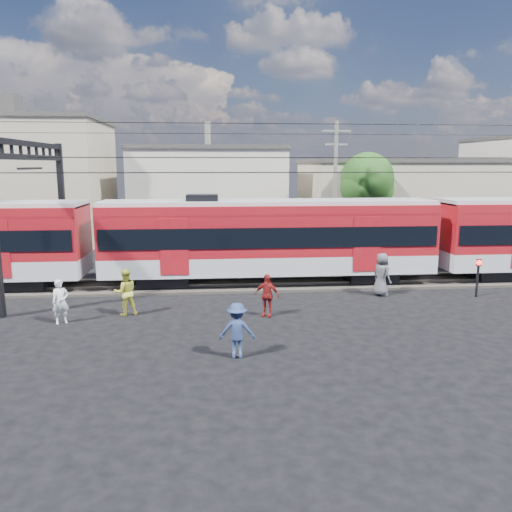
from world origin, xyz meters
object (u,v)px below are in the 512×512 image
object	(u,v)px
commuter_train	(273,236)
pedestrian_c	(237,330)
pedestrian_a	(61,302)
crossing_signal	(478,271)

from	to	relation	value
commuter_train	pedestrian_c	xyz separation A→B (m)	(-2.24, -9.41, -1.53)
pedestrian_a	crossing_signal	size ratio (longest dim) A/B	0.97
pedestrian_a	pedestrian_c	distance (m)	7.53
pedestrian_a	crossing_signal	xyz separation A→B (m)	(17.51, 2.26, 0.37)
pedestrian_c	crossing_signal	size ratio (longest dim) A/B	1.00
pedestrian_a	crossing_signal	bearing A→B (deg)	-21.23
pedestrian_c	pedestrian_a	bearing A→B (deg)	-26.97
crossing_signal	pedestrian_c	bearing A→B (deg)	-150.78
pedestrian_c	crossing_signal	xyz separation A→B (m)	(11.10, 6.21, 0.33)
crossing_signal	pedestrian_a	bearing A→B (deg)	-172.65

